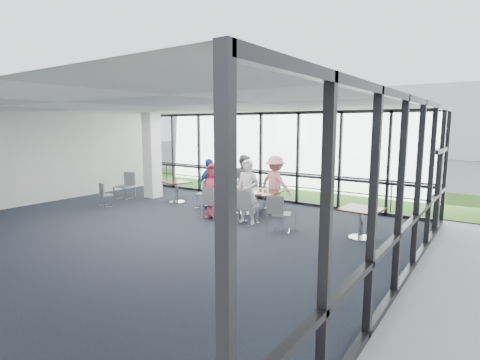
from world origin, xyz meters
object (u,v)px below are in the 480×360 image
Objects in this scene: diner_near_left at (215,191)px; chair_main_fr at (272,196)px; chair_main_nl at (212,203)px; chair_main_end at (203,194)px; side_table_right at (361,213)px; diner_far_left at (244,181)px; side_table_left at (176,185)px; chair_main_fl at (250,193)px; chair_spare_lb at (124,186)px; diner_end at (210,184)px; diner_far_right at (275,183)px; chair_spare_r at (282,214)px; chair_main_nr at (248,207)px; chair_spare_la at (106,195)px; structural_column at (152,155)px; main_table at (246,194)px; diner_near_right at (248,192)px.

diner_near_left is 2.19m from chair_main_fr.
chair_main_end is at bearing 143.59° from chair_main_nl.
side_table_right is 4.59m from diner_far_left.
side_table_left and side_table_right have the same top height.
chair_spare_lb is at bearing 29.57° from chair_main_fl.
diner_end is (-5.08, 0.41, 0.19)m from side_table_right.
chair_main_end reaches higher than chair_main_nl.
diner_near_left is 4.60m from chair_spare_lb.
diner_far_right is 2.52m from chair_spare_r.
side_table_right is (6.74, -0.54, 0.02)m from side_table_left.
chair_main_nr is 1.21× the size of chair_spare_la.
side_table_left is 1.68m from diner_end.
structural_column is 4.36m from chair_main_nl.
chair_main_end is at bearing 139.08° from diner_near_left.
side_table_right is at bearing 165.53° from diner_far_right.
diner_near_left is (4.04, -1.22, -0.77)m from structural_column.
chair_main_fl is (0.80, 1.19, -0.40)m from diner_end.
side_table_right is 1.13× the size of chair_main_fl.
main_table is at bearing 78.57° from chair_main_end.
diner_far_right is (3.51, 0.93, 0.26)m from side_table_left.
diner_far_right reaches higher than main_table.
chair_main_fl is at bearing 111.23° from main_table.
chair_main_fl is 0.98× the size of chair_main_fr.
diner_end is 2.10× the size of chair_spare_la.
diner_far_right is at bearing 8.36° from structural_column.
chair_spare_la is at bearing -166.20° from chair_main_nl.
chair_main_end is (-1.63, -0.10, -0.17)m from main_table.
chair_main_fl is at bearing -103.82° from diner_far_left.
side_table_left is at bearing 17.53° from chair_main_fr.
diner_near_right reaches higher than diner_far_right.
side_table_left is 5.01m from chair_spare_r.
side_table_right is at bearing 22.69° from chair_spare_la.
diner_far_right is 5.74m from chair_spare_la.
chair_main_fl is at bearing 88.46° from diner_near_left.
chair_spare_r is at bearing -3.26° from chair_main_nr.
diner_near_left reaches higher than side_table_right.
chair_main_fl is at bearing 23.32° from side_table_left.
chair_main_end reaches higher than chair_main_fr.
side_table_left is 1.26× the size of chair_spare_la.
chair_main_fl is 3.27m from chair_spare_r.
chair_main_nr is 2.43m from chair_main_fl.
chair_spare_lb is at bearing 28.92° from diner_far_left.
chair_main_nr reaches higher than chair_spare_r.
side_table_left is at bearing -7.89° from structural_column.
diner_near_left is 1.29m from diner_end.
diner_end is 3.71m from chair_spare_lb.
chair_main_fr reaches higher than main_table.
diner_near_right is at bearing -14.20° from side_table_left.
side_table_left is 2.79m from chair_main_nl.
chair_spare_r is at bearing 151.65° from diner_far_left.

